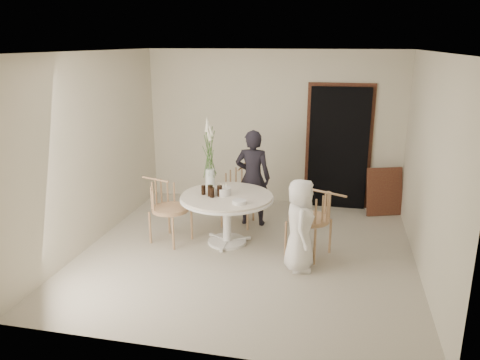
% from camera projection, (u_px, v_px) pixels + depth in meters
% --- Properties ---
extents(ground, '(4.50, 4.50, 0.00)m').
position_uv_depth(ground, '(247.00, 252.00, 6.52)').
color(ground, '#BCB7A0').
rests_on(ground, ground).
extents(room_shell, '(4.50, 4.50, 4.50)m').
position_uv_depth(room_shell, '(248.00, 138.00, 6.06)').
color(room_shell, white).
rests_on(room_shell, ground).
extents(doorway, '(1.00, 0.10, 2.10)m').
position_uv_depth(doorway, '(338.00, 149.00, 8.04)').
color(doorway, black).
rests_on(doorway, ground).
extents(door_trim, '(1.12, 0.03, 2.22)m').
position_uv_depth(door_trim, '(339.00, 145.00, 8.06)').
color(door_trim, brown).
rests_on(door_trim, ground).
extents(table, '(1.33, 1.33, 0.73)m').
position_uv_depth(table, '(227.00, 203.00, 6.65)').
color(table, white).
rests_on(table, ground).
extents(picture_frame, '(0.63, 0.37, 0.80)m').
position_uv_depth(picture_frame, '(384.00, 192.00, 7.83)').
color(picture_frame, brown).
rests_on(picture_frame, ground).
extents(chair_far, '(0.52, 0.56, 0.91)m').
position_uv_depth(chair_far, '(240.00, 187.00, 7.48)').
color(chair_far, tan).
rests_on(chair_far, ground).
extents(chair_right, '(0.70, 0.68, 0.96)m').
position_uv_depth(chair_right, '(318.00, 214.00, 6.20)').
color(chair_right, tan).
rests_on(chair_right, ground).
extents(chair_left, '(0.65, 0.63, 0.93)m').
position_uv_depth(chair_left, '(163.00, 201.00, 6.77)').
color(chair_left, tan).
rests_on(chair_left, ground).
extents(girl, '(0.56, 0.37, 1.53)m').
position_uv_depth(girl, '(253.00, 178.00, 7.34)').
color(girl, black).
rests_on(girl, ground).
extents(boy, '(0.46, 0.64, 1.20)m').
position_uv_depth(boy, '(300.00, 225.00, 5.88)').
color(boy, white).
rests_on(boy, ground).
extents(birthday_cake, '(0.22, 0.22, 0.16)m').
position_uv_depth(birthday_cake, '(223.00, 191.00, 6.62)').
color(birthday_cake, silver).
rests_on(birthday_cake, table).
extents(cola_tumbler_a, '(0.07, 0.07, 0.13)m').
position_uv_depth(cola_tumbler_a, '(203.00, 190.00, 6.63)').
color(cola_tumbler_a, black).
rests_on(cola_tumbler_a, table).
extents(cola_tumbler_b, '(0.10, 0.10, 0.16)m').
position_uv_depth(cola_tumbler_b, '(210.00, 191.00, 6.55)').
color(cola_tumbler_b, black).
rests_on(cola_tumbler_b, table).
extents(cola_tumbler_c, '(0.09, 0.09, 0.14)m').
position_uv_depth(cola_tumbler_c, '(212.00, 192.00, 6.51)').
color(cola_tumbler_c, black).
rests_on(cola_tumbler_c, table).
extents(cola_tumbler_d, '(0.10, 0.10, 0.16)m').
position_uv_depth(cola_tumbler_d, '(220.00, 191.00, 6.55)').
color(cola_tumbler_d, black).
rests_on(cola_tumbler_d, table).
extents(plate_stack, '(0.24, 0.24, 0.05)m').
position_uv_depth(plate_stack, '(239.00, 202.00, 6.26)').
color(plate_stack, white).
rests_on(plate_stack, table).
extents(flower_vase, '(0.14, 0.14, 1.04)m').
position_uv_depth(flower_vase, '(210.00, 156.00, 6.92)').
color(flower_vase, silver).
rests_on(flower_vase, table).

